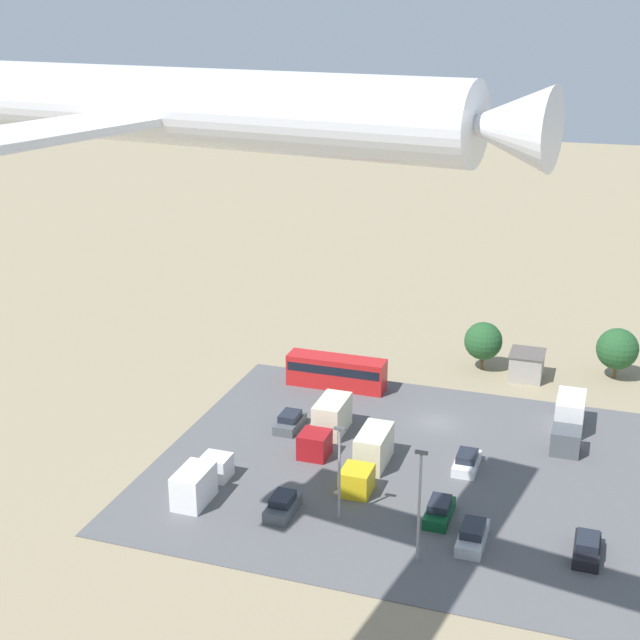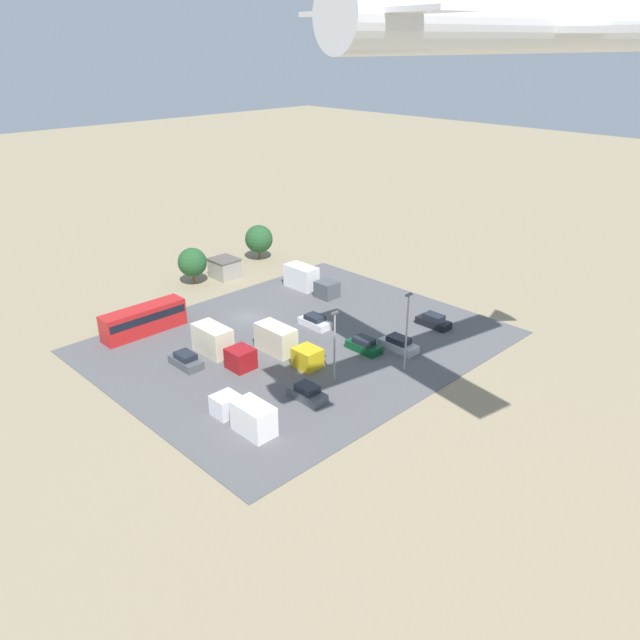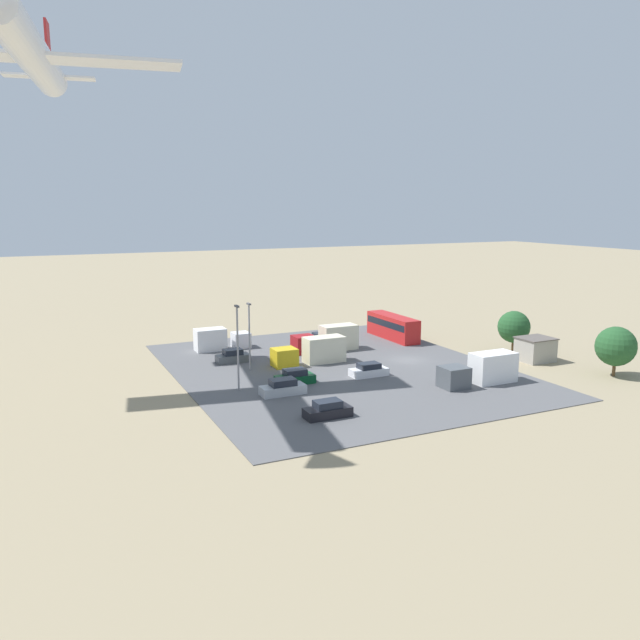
{
  "view_description": "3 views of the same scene",
  "coord_description": "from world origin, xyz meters",
  "px_view_note": "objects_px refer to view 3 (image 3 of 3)",
  "views": [
    {
      "loc": [
        -14.17,
        77.34,
        37.96
      ],
      "look_at": [
        3.47,
        24.93,
        18.51
      ],
      "focal_mm": 50.0,
      "sensor_mm": 36.0,
      "label": 1
    },
    {
      "loc": [
        44.66,
        58.8,
        32.72
      ],
      "look_at": [
        -2.06,
        11.24,
        2.65
      ],
      "focal_mm": 35.0,
      "sensor_mm": 36.0,
      "label": 2
    },
    {
      "loc": [
        -63.33,
        42.11,
        18.93
      ],
      "look_at": [
        0.46,
        11.85,
        5.98
      ],
      "focal_mm": 35.0,
      "sensor_mm": 36.0,
      "label": 3
    }
  ],
  "objects_px": {
    "parked_car_5": "(283,388)",
    "airplane": "(28,49)",
    "parked_car_0": "(295,377)",
    "parked_truck_1": "(329,339)",
    "parked_truck_0": "(313,352)",
    "parked_car_3": "(369,370)",
    "bus": "(393,326)",
    "parked_truck_2": "(482,370)",
    "parked_car_2": "(233,357)",
    "shed_building": "(535,349)",
    "parked_car_1": "(328,410)",
    "parked_truck_3": "(219,340)",
    "parked_car_4": "(322,339)"
  },
  "relations": [
    {
      "from": "parked_car_5",
      "to": "airplane",
      "type": "bearing_deg",
      "value": -120.91
    },
    {
      "from": "parked_car_0",
      "to": "parked_truck_1",
      "type": "relative_size",
      "value": 0.48
    },
    {
      "from": "parked_truck_0",
      "to": "parked_truck_1",
      "type": "height_order",
      "value": "parked_truck_1"
    },
    {
      "from": "parked_truck_0",
      "to": "parked_truck_1",
      "type": "xyz_separation_m",
      "value": [
        5.35,
        -4.76,
        0.06
      ]
    },
    {
      "from": "parked_car_3",
      "to": "parked_truck_0",
      "type": "relative_size",
      "value": 0.47
    },
    {
      "from": "bus",
      "to": "parked_truck_2",
      "type": "height_order",
      "value": "bus"
    },
    {
      "from": "parked_car_2",
      "to": "parked_truck_1",
      "type": "distance_m",
      "value": 13.47
    },
    {
      "from": "parked_car_0",
      "to": "airplane",
      "type": "relative_size",
      "value": 0.12
    },
    {
      "from": "shed_building",
      "to": "bus",
      "type": "bearing_deg",
      "value": 25.65
    },
    {
      "from": "parked_car_0",
      "to": "parked_truck_1",
      "type": "height_order",
      "value": "parked_truck_1"
    },
    {
      "from": "bus",
      "to": "parked_car_2",
      "type": "distance_m",
      "value": 25.37
    },
    {
      "from": "shed_building",
      "to": "airplane",
      "type": "xyz_separation_m",
      "value": [
        12.72,
        54.37,
        32.22
      ]
    },
    {
      "from": "bus",
      "to": "parked_car_3",
      "type": "xyz_separation_m",
      "value": [
        -16.08,
        13.16,
        -1.18
      ]
    },
    {
      "from": "parked_car_3",
      "to": "parked_car_0",
      "type": "bearing_deg",
      "value": -94.3
    },
    {
      "from": "parked_car_1",
      "to": "parked_truck_0",
      "type": "distance_m",
      "value": 19.79
    },
    {
      "from": "parked_car_2",
      "to": "parked_truck_1",
      "type": "height_order",
      "value": "parked_truck_1"
    },
    {
      "from": "bus",
      "to": "parked_car_1",
      "type": "relative_size",
      "value": 2.41
    },
    {
      "from": "parked_truck_0",
      "to": "parked_truck_3",
      "type": "xyz_separation_m",
      "value": [
        12.03,
        8.23,
        -0.11
      ]
    },
    {
      "from": "parked_truck_0",
      "to": "parked_car_4",
      "type": "bearing_deg",
      "value": -31.08
    },
    {
      "from": "parked_car_1",
      "to": "bus",
      "type": "bearing_deg",
      "value": -41.41
    },
    {
      "from": "parked_car_0",
      "to": "parked_car_4",
      "type": "bearing_deg",
      "value": 146.17
    },
    {
      "from": "parked_car_0",
      "to": "parked_car_2",
      "type": "xyz_separation_m",
      "value": [
        11.92,
        3.18,
        0.0
      ]
    },
    {
      "from": "parked_car_2",
      "to": "parked_car_3",
      "type": "relative_size",
      "value": 0.95
    },
    {
      "from": "shed_building",
      "to": "parked_car_5",
      "type": "distance_m",
      "value": 33.55
    },
    {
      "from": "shed_building",
      "to": "parked_car_3",
      "type": "bearing_deg",
      "value": 83.22
    },
    {
      "from": "shed_building",
      "to": "parked_truck_1",
      "type": "relative_size",
      "value": 0.47
    },
    {
      "from": "parked_truck_0",
      "to": "parked_car_3",
      "type": "bearing_deg",
      "value": -157.49
    },
    {
      "from": "parked_car_0",
      "to": "airplane",
      "type": "height_order",
      "value": "airplane"
    },
    {
      "from": "shed_building",
      "to": "parked_car_4",
      "type": "distance_m",
      "value": 28.07
    },
    {
      "from": "parked_car_5",
      "to": "parked_truck_3",
      "type": "height_order",
      "value": "parked_truck_3"
    },
    {
      "from": "parked_truck_0",
      "to": "parked_car_5",
      "type": "bearing_deg",
      "value": 141.72
    },
    {
      "from": "parked_truck_0",
      "to": "parked_truck_2",
      "type": "height_order",
      "value": "parked_truck_2"
    },
    {
      "from": "parked_car_0",
      "to": "parked_truck_3",
      "type": "height_order",
      "value": "parked_truck_3"
    },
    {
      "from": "parked_car_2",
      "to": "parked_truck_0",
      "type": "xyz_separation_m",
      "value": [
        -4.67,
        -8.67,
        0.76
      ]
    },
    {
      "from": "parked_car_4",
      "to": "parked_truck_1",
      "type": "distance_m",
      "value": 4.21
    },
    {
      "from": "parked_car_2",
      "to": "parked_car_5",
      "type": "xyz_separation_m",
      "value": [
        -14.96,
        -0.55,
        -0.0
      ]
    },
    {
      "from": "bus",
      "to": "airplane",
      "type": "bearing_deg",
      "value": 7.52
    },
    {
      "from": "parked_car_3",
      "to": "parked_truck_0",
      "type": "xyz_separation_m",
      "value": [
        7.9,
        3.28,
        0.83
      ]
    },
    {
      "from": "parked_car_0",
      "to": "parked_truck_0",
      "type": "height_order",
      "value": "parked_truck_0"
    },
    {
      "from": "parked_truck_3",
      "to": "parked_truck_1",
      "type": "bearing_deg",
      "value": 62.8
    },
    {
      "from": "parked_car_1",
      "to": "parked_car_0",
      "type": "bearing_deg",
      "value": -7.99
    },
    {
      "from": "parked_car_4",
      "to": "parked_truck_0",
      "type": "height_order",
      "value": "parked_truck_0"
    },
    {
      "from": "parked_car_4",
      "to": "parked_car_2",
      "type": "bearing_deg",
      "value": -71.79
    },
    {
      "from": "parked_car_0",
      "to": "parked_car_5",
      "type": "xyz_separation_m",
      "value": [
        -3.05,
        2.63,
        -0.0
      ]
    },
    {
      "from": "parked_truck_0",
      "to": "parked_truck_2",
      "type": "bearing_deg",
      "value": -141.11
    },
    {
      "from": "parked_car_3",
      "to": "parked_car_5",
      "type": "height_order",
      "value": "parked_car_5"
    },
    {
      "from": "parked_truck_2",
      "to": "parked_truck_1",
      "type": "bearing_deg",
      "value": 20.67
    },
    {
      "from": "parked_car_1",
      "to": "parked_truck_1",
      "type": "xyz_separation_m",
      "value": [
        23.83,
        -11.83,
        0.85
      ]
    },
    {
      "from": "airplane",
      "to": "parked_truck_3",
      "type": "bearing_deg",
      "value": -144.88
    },
    {
      "from": "parked_truck_1",
      "to": "parked_truck_2",
      "type": "height_order",
      "value": "parked_truck_1"
    }
  ]
}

